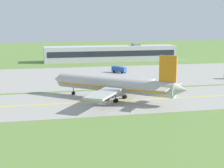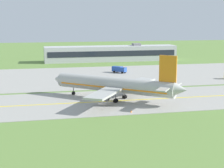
{
  "view_description": "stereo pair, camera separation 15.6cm",
  "coord_description": "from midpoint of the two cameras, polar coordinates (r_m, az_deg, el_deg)",
  "views": [
    {
      "loc": [
        -17.57,
        -88.03,
        21.26
      ],
      "look_at": [
        2.71,
        3.53,
        4.0
      ],
      "focal_mm": 56.45,
      "sensor_mm": 36.0,
      "label": 1
    },
    {
      "loc": [
        -17.42,
        -88.06,
        21.26
      ],
      "look_at": [
        2.71,
        3.53,
        4.0
      ],
      "focal_mm": 56.45,
      "sensor_mm": 36.0,
      "label": 2
    }
  ],
  "objects": [
    {
      "name": "traffic_cone_near_edge",
      "position": [
        81.62,
        3.16,
        -4.47
      ],
      "size": [
        0.44,
        0.44,
        0.6
      ],
      "primitive_type": "cone",
      "color": "orange",
      "rests_on": "ground"
    },
    {
      "name": "taxiway_strip",
      "position": [
        92.24,
        -1.13,
        -2.87
      ],
      "size": [
        240.0,
        28.0,
        0.1
      ],
      "primitive_type": "cube",
      "color": "#9E9B93",
      "rests_on": "ground"
    },
    {
      "name": "service_truck_fuel",
      "position": [
        141.48,
        1.19,
        2.41
      ],
      "size": [
        5.58,
        5.8,
        2.6
      ],
      "color": "#264CA5",
      "rests_on": "ground"
    },
    {
      "name": "terminal_building",
      "position": [
        182.4,
        -0.13,
        4.96
      ],
      "size": [
        68.03,
        10.74,
        8.96
      ],
      "color": "#B2B2B7",
      "rests_on": "ground"
    },
    {
      "name": "airplane_lead",
      "position": [
        93.19,
        0.58,
        -0.16
      ],
      "size": [
        32.53,
        29.78,
        12.7
      ],
      "color": "#ADADA8",
      "rests_on": "ground"
    },
    {
      "name": "taxiway_centreline",
      "position": [
        92.22,
        -1.13,
        -2.83
      ],
      "size": [
        220.0,
        0.6,
        0.01
      ],
      "primitive_type": "cube",
      "color": "yellow",
      "rests_on": "taxiway_strip"
    },
    {
      "name": "ground_plane",
      "position": [
        92.25,
        -1.13,
        -2.9
      ],
      "size": [
        500.0,
        500.0,
        0.0
      ],
      "primitive_type": "plane",
      "color": "olive"
    },
    {
      "name": "apron_pad",
      "position": [
        134.6,
        -0.45,
        1.36
      ],
      "size": [
        140.0,
        52.0,
        0.1
      ],
      "primitive_type": "cube",
      "color": "#9E9B93",
      "rests_on": "ground"
    }
  ]
}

